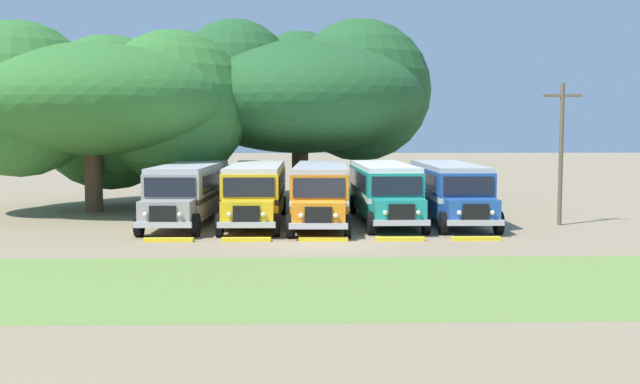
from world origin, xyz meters
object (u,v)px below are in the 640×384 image
object	(u,v)px
parked_bus_slot_1	(256,190)
secondary_tree	(101,104)
broad_shade_tree	(308,92)
parked_bus_slot_0	(189,190)
parked_bus_slot_3	(384,189)
utility_pole	(561,149)
parked_bus_slot_2	(321,191)
parked_bus_slot_4	(449,189)

from	to	relation	value
parked_bus_slot_1	secondary_tree	distance (m)	11.66
broad_shade_tree	secondary_tree	size ratio (longest dim) A/B	1.00
parked_bus_slot_0	broad_shade_tree	bearing A→B (deg)	155.89
parked_bus_slot_3	utility_pole	distance (m)	8.58
parked_bus_slot_0	utility_pole	size ratio (longest dim) A/B	1.63
parked_bus_slot_3	utility_pole	xyz separation A→B (m)	(8.13, -1.86, 2.00)
parked_bus_slot_0	secondary_tree	size ratio (longest dim) A/B	0.68
parked_bus_slot_0	broad_shade_tree	distance (m)	14.04
parked_bus_slot_2	parked_bus_slot_3	xyz separation A→B (m)	(3.13, 0.99, 0.00)
parked_bus_slot_0	parked_bus_slot_4	bearing A→B (deg)	94.41
parked_bus_slot_1	parked_bus_slot_4	bearing A→B (deg)	93.48
parked_bus_slot_1	secondary_tree	bearing A→B (deg)	-123.95
parked_bus_slot_3	parked_bus_slot_1	bearing A→B (deg)	-86.55
utility_pole	broad_shade_tree	bearing A→B (deg)	131.89
parked_bus_slot_1	utility_pole	size ratio (longest dim) A/B	1.62
parked_bus_slot_0	parked_bus_slot_1	xyz separation A→B (m)	(3.23, -0.10, 0.00)
secondary_tree	parked_bus_slot_3	bearing A→B (deg)	-20.48
broad_shade_tree	parked_bus_slot_1	bearing A→B (deg)	-102.90
parked_bus_slot_4	parked_bus_slot_3	bearing A→B (deg)	-91.06
parked_bus_slot_1	parked_bus_slot_3	world-z (taller)	same
parked_bus_slot_1	parked_bus_slot_3	distance (m)	6.28
parked_bus_slot_1	parked_bus_slot_2	distance (m)	3.17
broad_shade_tree	secondary_tree	xyz separation A→B (m)	(-11.58, -5.54, -0.95)
parked_bus_slot_0	parked_bus_slot_3	bearing A→B (deg)	95.32
parked_bus_slot_2	broad_shade_tree	distance (m)	13.28
parked_bus_slot_4	secondary_tree	world-z (taller)	secondary_tree
parked_bus_slot_2	parked_bus_slot_3	size ratio (longest dim) A/B	1.00
parked_bus_slot_3	secondary_tree	size ratio (longest dim) A/B	0.68
parked_bus_slot_3	utility_pole	size ratio (longest dim) A/B	1.63
broad_shade_tree	utility_pole	xyz separation A→B (m)	(11.72, -13.06, -3.25)
parked_bus_slot_0	parked_bus_slot_3	xyz separation A→B (m)	(9.49, 0.41, 0.00)
parked_bus_slot_0	parked_bus_slot_1	bearing A→B (deg)	91.07
parked_bus_slot_1	secondary_tree	xyz separation A→B (m)	(-8.90, 6.17, 4.30)
parked_bus_slot_0	secondary_tree	world-z (taller)	secondary_tree
parked_bus_slot_1	parked_bus_slot_2	bearing A→B (deg)	82.03
broad_shade_tree	secondary_tree	distance (m)	12.87
parked_bus_slot_0	broad_shade_tree	xyz separation A→B (m)	(5.91, 11.61, 5.25)
parked_bus_slot_2	secondary_tree	world-z (taller)	secondary_tree
parked_bus_slot_1	parked_bus_slot_4	distance (m)	9.51
parked_bus_slot_1	utility_pole	world-z (taller)	utility_pole
parked_bus_slot_2	broad_shade_tree	size ratio (longest dim) A/B	0.68
parked_bus_slot_3	secondary_tree	bearing A→B (deg)	-111.68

